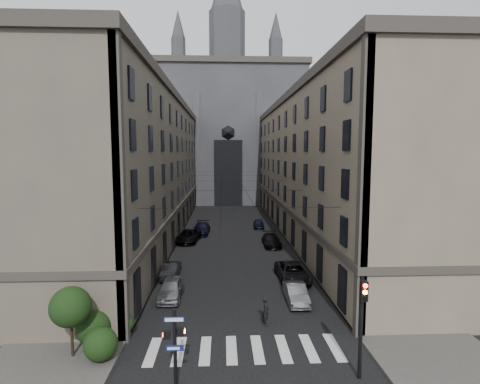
{
  "coord_description": "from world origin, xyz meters",
  "views": [
    {
      "loc": [
        -1.22,
        -15.42,
        11.25
      ],
      "look_at": [
        0.05,
        11.55,
        8.44
      ],
      "focal_mm": 28.0,
      "sensor_mm": 36.0,
      "label": 1
    }
  ],
  "objects": [
    {
      "name": "car_right_midfar",
      "position": [
        4.69,
        28.91,
        0.72
      ],
      "size": [
        2.05,
        4.98,
        1.44
      ],
      "primitive_type": "imported",
      "rotation": [
        0.0,
        0.0,
        0.01
      ],
      "color": "black",
      "rests_on": "ground"
    },
    {
      "name": "zebra_crossing",
      "position": [
        0.0,
        5.0,
        0.01
      ],
      "size": [
        11.0,
        3.2,
        0.01
      ],
      "primitive_type": "cube",
      "color": "beige",
      "rests_on": "ground"
    },
    {
      "name": "car_left_midnear",
      "position": [
        -5.97,
        17.8,
        0.64
      ],
      "size": [
        1.56,
        3.95,
        1.28
      ],
      "primitive_type": "imported",
      "rotation": [
        0.0,
        0.0,
        -0.05
      ],
      "color": "black",
      "rests_on": "ground"
    },
    {
      "name": "car_left_far",
      "position": [
        -4.2,
        36.01,
        0.78
      ],
      "size": [
        2.48,
        5.48,
        1.56
      ],
      "primitive_type": "imported",
      "rotation": [
        0.0,
        0.0,
        -0.05
      ],
      "color": "black",
      "rests_on": "ground"
    },
    {
      "name": "tram_wires",
      "position": [
        0.0,
        35.63,
        7.25
      ],
      "size": [
        14.0,
        60.0,
        0.43
      ],
      "color": "black",
      "rests_on": "ground"
    },
    {
      "name": "gothic_tower",
      "position": [
        0.0,
        74.96,
        17.8
      ],
      "size": [
        35.0,
        23.0,
        58.0
      ],
      "color": "#2D2D33",
      "rests_on": "ground"
    },
    {
      "name": "sidewalk_left",
      "position": [
        -10.5,
        36.0,
        0.07
      ],
      "size": [
        7.0,
        80.0,
        0.15
      ],
      "primitive_type": "cube",
      "color": "#383533",
      "rests_on": "ground"
    },
    {
      "name": "car_right_near",
      "position": [
        4.29,
        11.67,
        0.69
      ],
      "size": [
        1.46,
        4.16,
        1.37
      ],
      "primitive_type": "imported",
      "rotation": [
        0.0,
        0.0,
        -0.0
      ],
      "color": "slate",
      "rests_on": "ground"
    },
    {
      "name": "car_right_midnear",
      "position": [
        4.93,
        16.4,
        0.77
      ],
      "size": [
        2.7,
        5.6,
        1.54
      ],
      "primitive_type": "imported",
      "rotation": [
        0.0,
        0.0,
        0.03
      ],
      "color": "black",
      "rests_on": "ground"
    },
    {
      "name": "building_left",
      "position": [
        -13.44,
        36.0,
        9.34
      ],
      "size": [
        13.6,
        60.6,
        18.85
      ],
      "color": "#52483F",
      "rests_on": "ground"
    },
    {
      "name": "traffic_light_right",
      "position": [
        5.6,
        1.92,
        3.29
      ],
      "size": [
        0.34,
        0.5,
        5.2
      ],
      "color": "black",
      "rests_on": "ground"
    },
    {
      "name": "pedestrian_signal_left",
      "position": [
        -3.51,
        1.5,
        2.32
      ],
      "size": [
        1.02,
        0.38,
        4.0
      ],
      "color": "black",
      "rests_on": "ground"
    },
    {
      "name": "pedestrian",
      "position": [
        1.57,
        8.0,
        0.97
      ],
      "size": [
        0.53,
        0.75,
        1.93
      ],
      "primitive_type": "imported",
      "rotation": [
        0.0,
        0.0,
        1.47
      ],
      "color": "black",
      "rests_on": "ground"
    },
    {
      "name": "car_left_near",
      "position": [
        -5.28,
        12.92,
        0.75
      ],
      "size": [
        1.81,
        4.41,
        1.5
      ],
      "primitive_type": "imported",
      "rotation": [
        0.0,
        0.0,
        -0.01
      ],
      "color": "gray",
      "rests_on": "ground"
    },
    {
      "name": "car_right_far",
      "position": [
        4.2,
        39.9,
        0.65
      ],
      "size": [
        1.71,
        3.89,
        1.3
      ],
      "primitive_type": "imported",
      "rotation": [
        0.0,
        0.0,
        -0.05
      ],
      "color": "black",
      "rests_on": "ground"
    },
    {
      "name": "shrub_cluster",
      "position": [
        -8.72,
        5.01,
        1.8
      ],
      "size": [
        3.9,
        4.4,
        3.9
      ],
      "color": "black",
      "rests_on": "sidewalk_left"
    },
    {
      "name": "building_right",
      "position": [
        13.44,
        36.0,
        9.34
      ],
      "size": [
        13.6,
        60.6,
        18.85
      ],
      "color": "brown",
      "rests_on": "ground"
    },
    {
      "name": "sidewalk_right",
      "position": [
        10.5,
        36.0,
        0.07
      ],
      "size": [
        7.0,
        80.0,
        0.15
      ],
      "primitive_type": "cube",
      "color": "#383533",
      "rests_on": "ground"
    },
    {
      "name": "car_left_midfar",
      "position": [
        -5.6,
        31.39,
        0.76
      ],
      "size": [
        3.24,
        5.78,
        1.53
      ],
      "primitive_type": "imported",
      "rotation": [
        0.0,
        0.0,
        -0.13
      ],
      "color": "black",
      "rests_on": "ground"
    }
  ]
}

